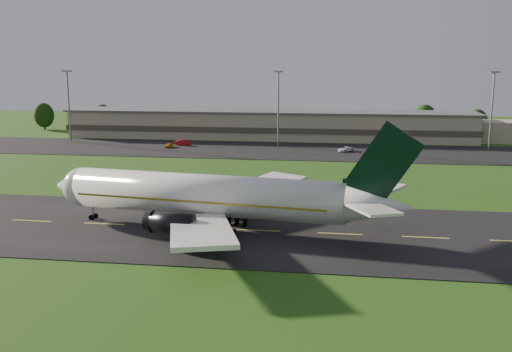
# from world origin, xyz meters

# --- Properties ---
(ground) EXTENTS (360.00, 360.00, 0.00)m
(ground) POSITION_xyz_m (0.00, 0.00, 0.00)
(ground) COLOR #214B12
(ground) RESTS_ON ground
(taxiway) EXTENTS (220.00, 30.00, 0.10)m
(taxiway) POSITION_xyz_m (0.00, 0.00, 0.05)
(taxiway) COLOR black
(taxiway) RESTS_ON ground
(apron) EXTENTS (260.00, 30.00, 0.10)m
(apron) POSITION_xyz_m (0.00, 72.00, 0.05)
(apron) COLOR black
(apron) RESTS_ON ground
(airliner) EXTENTS (51.17, 41.84, 15.57)m
(airliner) POSITION_xyz_m (4.63, -0.11, 4.66)
(airliner) COLOR white
(airliner) RESTS_ON ground
(terminal) EXTENTS (145.00, 16.00, 8.40)m
(terminal) POSITION_xyz_m (6.40, 96.18, 3.99)
(terminal) COLOR tan
(terminal) RESTS_ON ground
(light_mast_west) EXTENTS (2.40, 1.20, 20.35)m
(light_mast_west) POSITION_xyz_m (-55.00, 80.00, 12.74)
(light_mast_west) COLOR gray
(light_mast_west) RESTS_ON ground
(light_mast_centre) EXTENTS (2.40, 1.20, 20.35)m
(light_mast_centre) POSITION_xyz_m (5.00, 80.00, 12.74)
(light_mast_centre) COLOR gray
(light_mast_centre) RESTS_ON ground
(light_mast_east) EXTENTS (2.40, 1.20, 20.35)m
(light_mast_east) POSITION_xyz_m (60.00, 80.00, 12.74)
(light_mast_east) COLOR gray
(light_mast_east) RESTS_ON ground
(tree_line) EXTENTS (198.64, 9.24, 10.17)m
(tree_line) POSITION_xyz_m (35.87, 106.49, 4.98)
(tree_line) COLOR black
(tree_line) RESTS_ON ground
(service_vehicle_a) EXTENTS (1.66, 3.52, 1.16)m
(service_vehicle_a) POSITION_xyz_m (-23.67, 72.67, 0.68)
(service_vehicle_a) COLOR #CC990C
(service_vehicle_a) RESTS_ON apron
(service_vehicle_b) EXTENTS (4.88, 2.93, 1.52)m
(service_vehicle_b) POSITION_xyz_m (-20.90, 77.13, 0.86)
(service_vehicle_b) COLOR #A60B13
(service_vehicle_b) RESTS_ON apron
(service_vehicle_c) EXTENTS (4.51, 4.78, 1.25)m
(service_vehicle_c) POSITION_xyz_m (23.12, 72.39, 0.73)
(service_vehicle_c) COLOR white
(service_vehicle_c) RESTS_ON apron
(service_vehicle_d) EXTENTS (4.88, 2.92, 1.33)m
(service_vehicle_d) POSITION_xyz_m (33.89, 76.88, 0.76)
(service_vehicle_d) COLOR yellow
(service_vehicle_d) RESTS_ON apron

